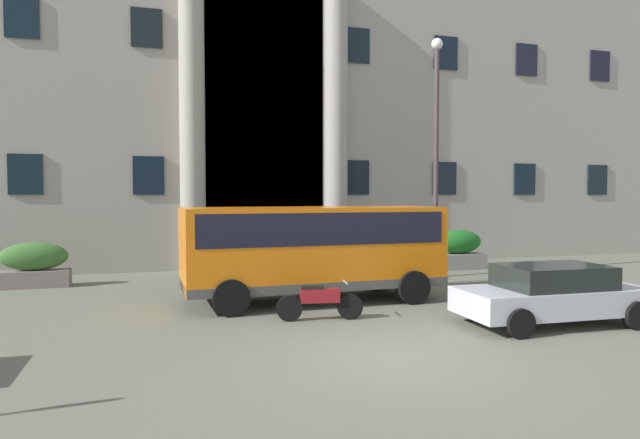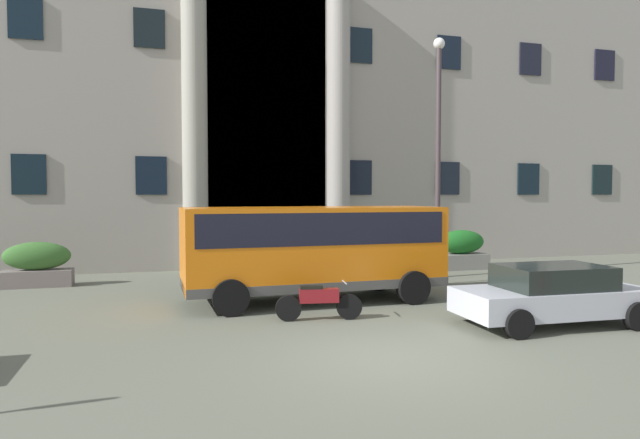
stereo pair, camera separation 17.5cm
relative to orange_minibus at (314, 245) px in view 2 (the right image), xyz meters
name	(u,v)px [view 2 (the right image)]	position (x,y,z in m)	size (l,w,h in m)	color
ground_plane	(393,362)	(-0.08, -5.50, -1.62)	(80.00, 64.00, 0.12)	#5E6152
office_building_facade	(243,81)	(-0.08, 11.97, 6.73)	(41.69, 9.73, 16.59)	gray
orange_minibus	(314,245)	(0.00, 0.00, 0.00)	(7.01, 2.70, 2.59)	orange
bus_stop_sign	(441,238)	(4.83, 1.73, -0.06)	(0.44, 0.08, 2.40)	#9F971E
hedge_planter_far_east	(461,250)	(7.40, 4.85, -0.82)	(2.04, 0.96, 1.54)	gray
hedge_planter_entrance_right	(228,257)	(-1.70, 5.09, -0.81)	(2.02, 0.72, 1.55)	slate
hedge_planter_west	(343,254)	(2.54, 4.98, -0.84)	(2.04, 0.90, 1.48)	slate
hedge_planter_east	(37,265)	(-7.75, 4.90, -0.87)	(2.10, 0.78, 1.43)	slate
white_taxi_kerbside	(553,294)	(4.37, -4.17, -0.86)	(4.33, 2.09, 1.35)	#B0B4BE
motorcycle_near_kerb	(317,301)	(-0.55, -2.22, -1.10)	(2.02, 0.59, 0.89)	black
lamppost_plaza_centre	(438,140)	(5.41, 3.10, 3.27)	(0.40, 0.40, 8.38)	#3E3336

